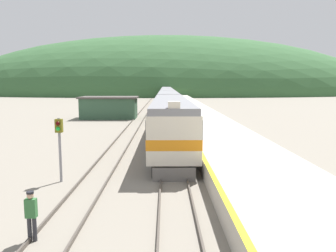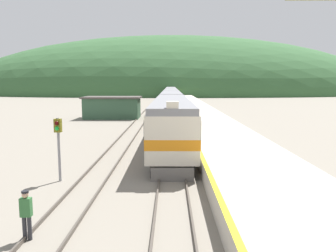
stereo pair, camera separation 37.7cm
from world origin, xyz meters
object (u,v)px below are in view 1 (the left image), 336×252
express_train_lead_car (171,120)px  carriage_fifth (166,92)px  carriage_fourth (167,94)px  signal_post_siding (59,136)px  carriage_third (167,97)px  carriage_second (168,104)px  track_worker (31,213)px

express_train_lead_car → carriage_fifth: express_train_lead_car is taller
carriage_fourth → signal_post_siding: 78.24m
express_train_lead_car → carriage_fifth: bearing=90.0°
express_train_lead_car → carriage_fourth: 67.69m
carriage_third → carriage_fourth: bearing=90.0°
carriage_fourth → signal_post_siding: bearing=-94.4°
express_train_lead_car → signal_post_siding: size_ratio=6.21×
carriage_third → carriage_fourth: same height
signal_post_siding → carriage_fourth: bearing=85.6°
express_train_lead_car → carriage_third: express_train_lead_car is taller
carriage_fourth → carriage_fifth: size_ratio=1.00×
carriage_second → carriage_third: size_ratio=1.00×
express_train_lead_car → carriage_third: 45.15m
carriage_fourth → signal_post_siding: size_ratio=6.31×
carriage_fourth → signal_post_siding: (-6.06, -78.01, 0.34)m
carriage_fifth → track_worker: (-4.92, -107.21, -1.16)m
carriage_second → signal_post_siding: bearing=-100.4°
express_train_lead_car → signal_post_siding: express_train_lead_car is taller
carriage_fourth → track_worker: (-4.92, -84.66, -1.16)m
carriage_third → track_worker: bearing=-94.5°
express_train_lead_car → track_worker: (-4.92, -16.97, -1.17)m
signal_post_siding → track_worker: 6.91m
carriage_fifth → signal_post_siding: bearing=-93.4°
express_train_lead_car → carriage_fifth: size_ratio=0.98×
carriage_second → track_worker: bearing=-97.1°
express_train_lead_car → track_worker: 17.70m
carriage_third → carriage_fifth: (0.00, 45.09, 0.00)m
carriage_third → carriage_fifth: same height
express_train_lead_car → carriage_second: 22.60m
express_train_lead_car → carriage_fourth: bearing=90.0°
carriage_fourth → carriage_third: bearing=-90.0°
carriage_second → track_worker: carriage_second is taller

